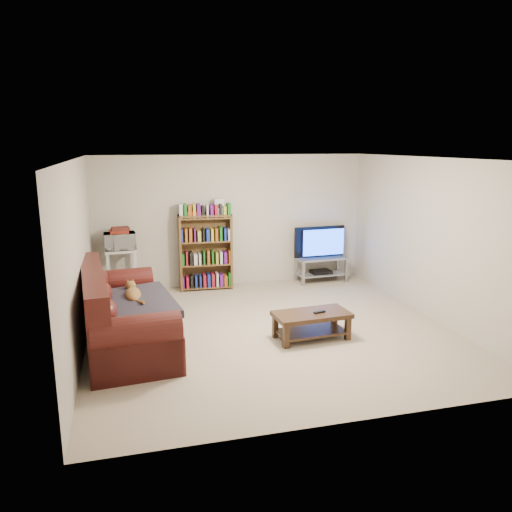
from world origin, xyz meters
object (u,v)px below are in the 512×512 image
object	(u,v)px
sofa	(120,319)
coffee_table	(311,320)
tv_stand	(321,265)
bookshelf	(206,251)

from	to	relation	value
sofa	coffee_table	size ratio (longest dim) A/B	2.37
tv_stand	bookshelf	bearing A→B (deg)	175.23
coffee_table	tv_stand	size ratio (longest dim) A/B	1.09
coffee_table	tv_stand	bearing A→B (deg)	61.58
sofa	coffee_table	xyz separation A→B (m)	(2.51, -0.43, -0.10)
coffee_table	sofa	bearing A→B (deg)	166.14
tv_stand	bookshelf	size ratio (longest dim) A/B	0.71
coffee_table	bookshelf	size ratio (longest dim) A/B	0.77
sofa	tv_stand	world-z (taller)	sofa
sofa	coffee_table	world-z (taller)	sofa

